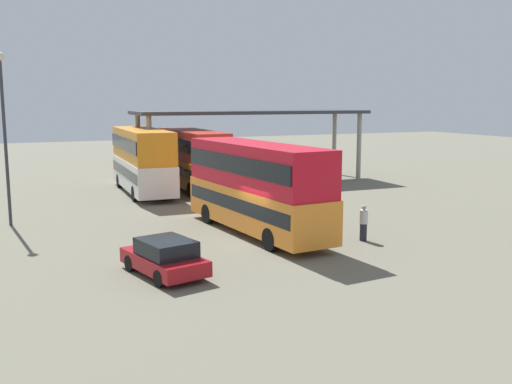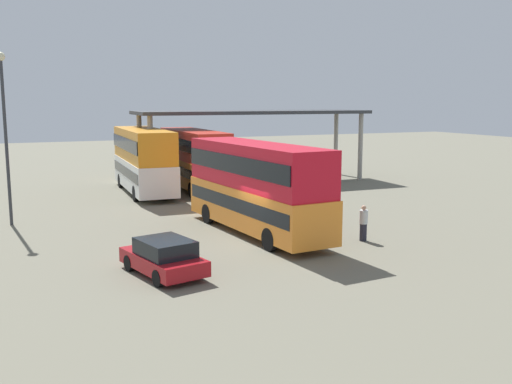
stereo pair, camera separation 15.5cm
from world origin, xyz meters
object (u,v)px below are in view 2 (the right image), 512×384
(pedestrian_waiting, at_px, (363,223))
(double_decker_near_canopy, at_px, (144,158))
(parked_hatchback, at_px, (164,257))
(lamppost_tall, at_px, (5,119))
(double_decker_main, at_px, (256,185))
(double_decker_mid_row, at_px, (194,157))

(pedestrian_waiting, bearing_deg, double_decker_near_canopy, -122.42)
(parked_hatchback, relative_size, pedestrian_waiting, 2.50)
(lamppost_tall, relative_size, pedestrian_waiting, 5.28)
(double_decker_main, distance_m, pedestrian_waiting, 5.32)
(parked_hatchback, relative_size, lamppost_tall, 0.47)
(lamppost_tall, bearing_deg, parked_hatchback, -66.76)
(double_decker_main, xyz_separation_m, double_decker_near_canopy, (-2.12, 14.21, 0.03))
(double_decker_main, relative_size, double_decker_mid_row, 1.03)
(double_decker_main, distance_m, lamppost_tall, 12.98)
(double_decker_near_canopy, distance_m, double_decker_mid_row, 3.58)
(lamppost_tall, bearing_deg, double_decker_near_canopy, 41.20)
(double_decker_mid_row, xyz_separation_m, lamppost_tall, (-12.15, -7.49, 3.05))
(double_decker_mid_row, relative_size, pedestrian_waiting, 6.24)
(lamppost_tall, bearing_deg, double_decker_mid_row, 31.68)
(double_decker_mid_row, bearing_deg, parked_hatchback, 160.32)
(double_decker_near_canopy, bearing_deg, lamppost_tall, 133.44)
(double_decker_near_canopy, height_order, lamppost_tall, lamppost_tall)
(double_decker_near_canopy, bearing_deg, pedestrian_waiting, -159.01)
(parked_hatchback, distance_m, pedestrian_waiting, 9.71)
(pedestrian_waiting, bearing_deg, double_decker_main, -92.25)
(double_decker_near_canopy, xyz_separation_m, pedestrian_waiting, (5.96, -17.56, -1.58))
(double_decker_main, relative_size, double_decker_near_canopy, 1.02)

